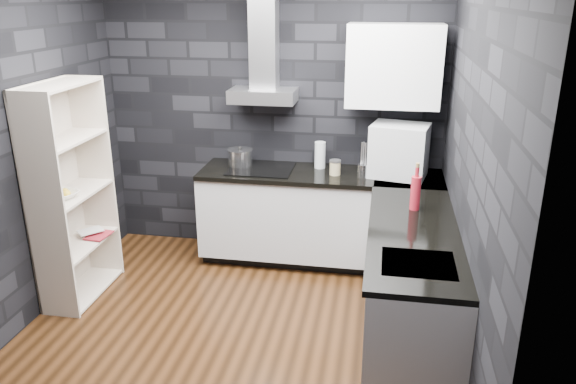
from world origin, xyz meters
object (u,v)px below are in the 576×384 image
(appliance_garage, at_px, (399,151))
(bookshelf, at_px, (72,194))
(pot, at_px, (240,158))
(utensil_crock, at_px, (362,171))
(glass_vase, at_px, (320,155))
(red_bottle, at_px, (415,193))
(fruit_bowl, at_px, (63,195))
(storage_jar, at_px, (335,168))

(appliance_garage, relative_size, bookshelf, 0.27)
(pot, xyz_separation_m, utensil_crock, (1.15, -0.14, -0.02))
(glass_vase, relative_size, appliance_garage, 0.51)
(pot, height_order, red_bottle, red_bottle)
(pot, xyz_separation_m, fruit_bowl, (-1.15, -1.12, -0.04))
(storage_jar, height_order, red_bottle, red_bottle)
(red_bottle, distance_m, fruit_bowl, 2.74)
(bookshelf, relative_size, fruit_bowl, 7.98)
(fruit_bowl, bearing_deg, bookshelf, 90.00)
(storage_jar, bearing_deg, glass_vase, 130.99)
(utensil_crock, xyz_separation_m, bookshelf, (-2.30, -0.85, -0.06))
(pot, bearing_deg, utensil_crock, -7.13)
(glass_vase, xyz_separation_m, appliance_garage, (0.71, -0.12, 0.10))
(storage_jar, distance_m, appliance_garage, 0.58)
(pot, bearing_deg, storage_jar, -6.98)
(fruit_bowl, bearing_deg, glass_vase, 32.09)
(pot, relative_size, fruit_bowl, 1.01)
(utensil_crock, bearing_deg, bookshelf, -159.82)
(bookshelf, bearing_deg, appliance_garage, 4.71)
(utensil_crock, xyz_separation_m, red_bottle, (0.43, -0.71, 0.07))
(appliance_garage, bearing_deg, glass_vase, -178.13)
(red_bottle, height_order, bookshelf, bookshelf)
(pot, relative_size, storage_jar, 1.92)
(appliance_garage, height_order, bookshelf, bookshelf)
(red_bottle, relative_size, fruit_bowl, 1.14)
(glass_vase, distance_m, bookshelf, 2.18)
(glass_vase, relative_size, fruit_bowl, 1.09)
(storage_jar, xyz_separation_m, fruit_bowl, (-2.06, -1.01, -0.02))
(fruit_bowl, bearing_deg, appliance_garage, 22.32)
(red_bottle, bearing_deg, bookshelf, -177.22)
(pot, distance_m, appliance_garage, 1.47)
(storage_jar, distance_m, red_bottle, 1.01)
(glass_vase, distance_m, utensil_crock, 0.46)
(red_bottle, bearing_deg, utensil_crock, 120.78)
(storage_jar, bearing_deg, bookshelf, -156.85)
(storage_jar, bearing_deg, fruit_bowl, -153.90)
(pot, bearing_deg, glass_vase, 5.51)
(storage_jar, bearing_deg, appliance_garage, 6.58)
(appliance_garage, distance_m, bookshelf, 2.79)
(glass_vase, bearing_deg, red_bottle, -48.27)
(appliance_garage, xyz_separation_m, red_bottle, (0.12, -0.81, -0.10))
(storage_jar, relative_size, fruit_bowl, 0.53)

